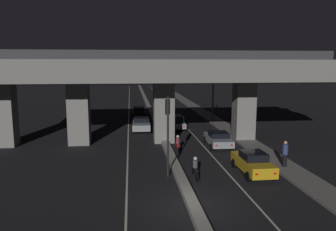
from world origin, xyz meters
TOP-DOWN VIEW (x-y plane):
  - ground_plane at (0.00, 0.00)m, footprint 200.00×200.00m
  - lane_line_left_inner at (-3.37, 35.00)m, footprint 0.12×126.00m
  - lane_line_right_inner at (3.37, 35.00)m, footprint 0.12×126.00m
  - median_divider at (0.00, 35.00)m, footprint 0.64×126.00m
  - sidewalk_right at (7.75, 28.00)m, footprint 2.04×126.00m
  - elevated_overpass at (-0.38, 14.35)m, footprint 32.88×9.74m
  - traffic_light_left_of_median at (-0.72, 4.68)m, footprint 0.30×0.49m
  - street_lamp at (6.90, 24.57)m, footprint 2.63×0.32m
  - car_taxi_yellow_lead at (4.99, 4.50)m, footprint 1.86×4.30m
  - car_silver_second at (4.67, 12.06)m, footprint 2.11×4.40m
  - car_silver_third at (1.90, 20.60)m, footprint 2.15×4.16m
  - car_taxi_yellow_fourth at (1.79, 28.83)m, footprint 1.94×4.45m
  - car_white_fifth at (2.03, 37.53)m, footprint 1.96×4.70m
  - car_silver_lead_oncoming at (-1.92, 20.14)m, footprint 2.16×4.85m
  - car_black_second_oncoming at (-1.97, 29.49)m, footprint 1.87×4.70m
  - motorcycle_black_filtering_near at (1.00, 4.15)m, footprint 0.32×1.99m
  - motorcycle_red_filtering_mid at (0.82, 10.78)m, footprint 0.32×1.87m
  - motorcycle_blue_filtering_far at (0.58, 17.84)m, footprint 0.33×1.92m
  - pedestrian_on_sidewalk at (7.61, 5.29)m, footprint 0.39×0.39m

SIDE VIEW (x-z plane):
  - ground_plane at x=0.00m, z-range 0.00..0.00m
  - lane_line_left_inner at x=-3.37m, z-range 0.00..0.00m
  - lane_line_right_inner at x=3.37m, z-range 0.00..0.00m
  - sidewalk_right at x=7.75m, z-range 0.00..0.16m
  - median_divider at x=0.00m, z-range 0.00..0.32m
  - motorcycle_black_filtering_near at x=1.00m, z-range -0.10..1.29m
  - motorcycle_red_filtering_mid at x=0.82m, z-range -0.10..1.29m
  - motorcycle_blue_filtering_far at x=0.58m, z-range -0.11..1.31m
  - car_silver_second at x=4.67m, z-range 0.02..1.33m
  - car_silver_lead_oncoming at x=-1.92m, z-range 0.02..1.43m
  - car_black_second_oncoming at x=-1.97m, z-range 0.03..1.45m
  - car_taxi_yellow_lead at x=4.99m, z-range 0.00..1.52m
  - car_white_fifth at x=2.03m, z-range 0.01..1.53m
  - car_silver_third at x=1.90m, z-range 0.03..1.59m
  - car_taxi_yellow_fourth at x=1.79m, z-range 0.05..1.65m
  - pedestrian_on_sidewalk at x=7.61m, z-range 0.15..1.99m
  - traffic_light_left_of_median at x=-0.72m, z-range 0.95..6.20m
  - street_lamp at x=6.90m, z-range 0.74..7.84m
  - elevated_overpass at x=-0.38m, z-range 2.07..10.61m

